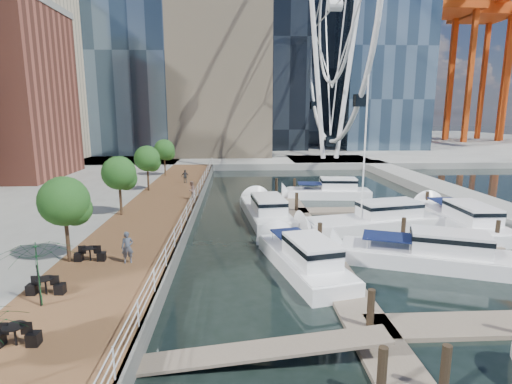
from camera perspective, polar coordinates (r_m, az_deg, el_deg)
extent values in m
plane|color=black|center=(19.09, 4.95, -16.29)|extent=(520.00, 520.00, 0.00)
cube|color=brown|center=(33.47, -14.17, -3.51)|extent=(6.00, 60.00, 1.00)
cube|color=#595954|center=(33.02, -9.05, -3.50)|extent=(0.25, 60.00, 1.00)
cube|color=gray|center=(119.08, -1.78, 7.19)|extent=(200.00, 114.00, 1.00)
cube|color=gray|center=(43.87, 27.90, -1.03)|extent=(4.00, 60.00, 1.00)
cube|color=gray|center=(71.19, 10.46, 4.31)|extent=(14.00, 12.00, 1.00)
cube|color=#6D6051|center=(28.66, 8.20, -6.59)|extent=(2.00, 32.00, 0.20)
cube|color=#6D6051|center=(20.61, 32.54, -15.64)|extent=(12.00, 2.00, 0.20)
cube|color=#6D6051|center=(28.63, 20.95, -7.26)|extent=(12.00, 2.00, 0.20)
cube|color=#6D6051|center=(37.62, 14.87, -2.56)|extent=(12.00, 2.00, 0.20)
cube|color=brown|center=(57.80, -32.17, 11.70)|extent=(12.00, 14.00, 20.00)
cube|color=#BCAD8E|center=(74.97, -30.59, 14.43)|extent=(14.00, 16.00, 28.00)
cylinder|color=white|center=(70.35, 8.80, 15.31)|extent=(0.80, 0.80, 26.00)
cylinder|color=white|center=(71.51, 12.87, 15.09)|extent=(0.80, 0.80, 26.00)
torus|color=white|center=(72.76, 11.23, 24.67)|extent=(0.70, 44.70, 44.70)
cylinder|color=#3F2B1C|center=(23.55, -25.31, -6.18)|extent=(0.20, 0.20, 2.40)
sphere|color=#265B1E|center=(23.05, -25.74, -1.18)|extent=(2.60, 2.60, 2.60)
cylinder|color=#3F2B1C|center=(32.71, -18.77, -1.05)|extent=(0.20, 0.20, 2.40)
sphere|color=#265B1E|center=(32.35, -19.01, 2.59)|extent=(2.60, 2.60, 2.60)
cylinder|color=#3F2B1C|center=(42.25, -15.16, 1.82)|extent=(0.20, 0.20, 2.40)
sphere|color=#265B1E|center=(41.97, -15.30, 4.65)|extent=(2.60, 2.60, 2.60)
cylinder|color=#3F2B1C|center=(51.96, -12.88, 3.62)|extent=(0.20, 0.20, 2.40)
sphere|color=#265B1E|center=(51.74, -12.98, 5.92)|extent=(2.60, 2.60, 2.60)
imported|color=#464E5D|center=(22.28, -17.89, -7.54)|extent=(0.68, 0.52, 1.69)
imported|color=#8C6961|center=(36.99, -9.19, 0.23)|extent=(0.92, 1.02, 1.71)
imported|color=#2D3139|center=(45.92, -10.08, 2.21)|extent=(0.92, 0.44, 1.53)
imported|color=#103C1B|center=(18.71, -28.75, -10.36)|extent=(3.21, 3.26, 2.73)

